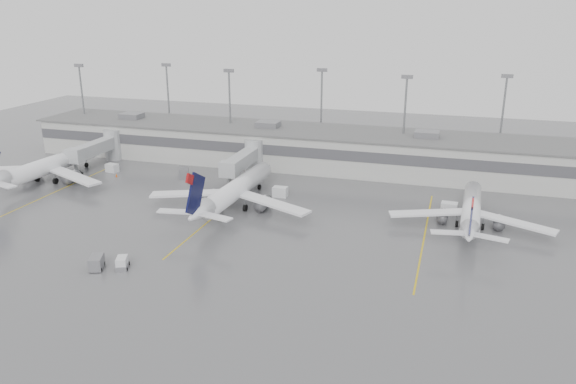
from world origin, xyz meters
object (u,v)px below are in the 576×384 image
(jet_far_left, at_px, (47,166))
(baggage_tug, at_px, (122,264))
(jet_mid_right, at_px, (471,210))
(jet_mid_left, at_px, (234,190))

(jet_far_left, height_order, baggage_tug, jet_far_left)
(jet_mid_right, relative_size, baggage_tug, 9.96)
(jet_mid_left, distance_m, jet_mid_right, 40.08)
(jet_far_left, height_order, jet_mid_right, jet_far_left)
(jet_mid_left, height_order, baggage_tug, jet_mid_left)
(jet_mid_right, distance_m, baggage_tug, 54.54)
(jet_mid_right, bearing_deg, jet_far_left, -178.53)
(jet_far_left, bearing_deg, jet_mid_right, 2.64)
(jet_far_left, bearing_deg, jet_mid_left, -1.84)
(jet_far_left, xyz_separation_m, jet_mid_left, (42.38, -3.66, -0.03))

